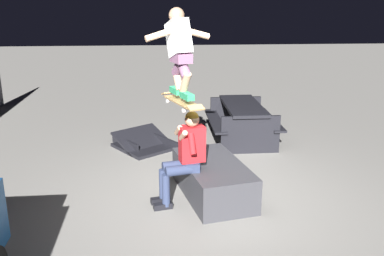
{
  "coord_description": "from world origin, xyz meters",
  "views": [
    {
      "loc": [
        -5.6,
        0.6,
        2.84
      ],
      "look_at": [
        -0.03,
        0.21,
        1.11
      ],
      "focal_mm": 40.32,
      "sensor_mm": 36.0,
      "label": 1
    }
  ],
  "objects_px": {
    "kicker_ramp": "(146,144)",
    "picnic_table_back": "(242,116)",
    "person_sitting_on_ledge": "(184,153)",
    "skateboard": "(182,102)",
    "ledge_box_main": "(213,179)",
    "skater_airborne": "(179,48)"
  },
  "relations": [
    {
      "from": "ledge_box_main",
      "to": "person_sitting_on_ledge",
      "type": "bearing_deg",
      "value": 118.01
    },
    {
      "from": "skateboard",
      "to": "picnic_table_back",
      "type": "bearing_deg",
      "value": -26.23
    },
    {
      "from": "picnic_table_back",
      "to": "skater_airborne",
      "type": "bearing_deg",
      "value": 152.99
    },
    {
      "from": "skateboard",
      "to": "kicker_ramp",
      "type": "relative_size",
      "value": 0.74
    },
    {
      "from": "kicker_ramp",
      "to": "skater_airborne",
      "type": "bearing_deg",
      "value": -166.43
    },
    {
      "from": "person_sitting_on_ledge",
      "to": "picnic_table_back",
      "type": "relative_size",
      "value": 0.78
    },
    {
      "from": "person_sitting_on_ledge",
      "to": "skateboard",
      "type": "height_order",
      "value": "skateboard"
    },
    {
      "from": "skateboard",
      "to": "skater_airborne",
      "type": "bearing_deg",
      "value": 20.04
    },
    {
      "from": "kicker_ramp",
      "to": "picnic_table_back",
      "type": "distance_m",
      "value": 2.02
    },
    {
      "from": "person_sitting_on_ledge",
      "to": "picnic_table_back",
      "type": "height_order",
      "value": "person_sitting_on_ledge"
    },
    {
      "from": "skateboard",
      "to": "person_sitting_on_ledge",
      "type": "bearing_deg",
      "value": -36.95
    },
    {
      "from": "skateboard",
      "to": "picnic_table_back",
      "type": "relative_size",
      "value": 0.6
    },
    {
      "from": "person_sitting_on_ledge",
      "to": "skateboard",
      "type": "distance_m",
      "value": 0.75
    },
    {
      "from": "kicker_ramp",
      "to": "picnic_table_back",
      "type": "xyz_separation_m",
      "value": [
        0.32,
        -1.94,
        0.44
      ]
    },
    {
      "from": "person_sitting_on_ledge",
      "to": "kicker_ramp",
      "type": "distance_m",
      "value": 2.55
    },
    {
      "from": "ledge_box_main",
      "to": "skateboard",
      "type": "distance_m",
      "value": 1.36
    },
    {
      "from": "ledge_box_main",
      "to": "kicker_ramp",
      "type": "distance_m",
      "value": 2.4
    },
    {
      "from": "skater_airborne",
      "to": "kicker_ramp",
      "type": "bearing_deg",
      "value": 13.57
    },
    {
      "from": "ledge_box_main",
      "to": "person_sitting_on_ledge",
      "type": "relative_size",
      "value": 1.18
    },
    {
      "from": "skater_airborne",
      "to": "picnic_table_back",
      "type": "xyz_separation_m",
      "value": [
        2.69,
        -1.37,
        -1.68
      ]
    },
    {
      "from": "ledge_box_main",
      "to": "skateboard",
      "type": "bearing_deg",
      "value": 120.85
    },
    {
      "from": "ledge_box_main",
      "to": "picnic_table_back",
      "type": "height_order",
      "value": "picnic_table_back"
    }
  ]
}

